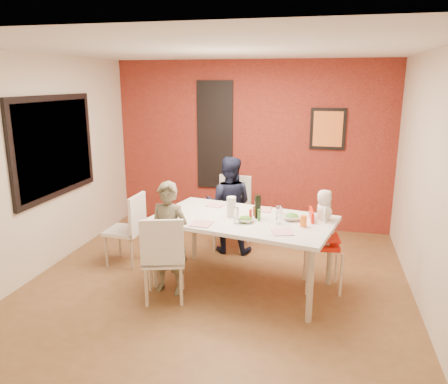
% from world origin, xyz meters
% --- Properties ---
extents(ground, '(4.50, 4.50, 0.00)m').
position_xyz_m(ground, '(0.00, 0.00, 0.00)').
color(ground, brown).
rests_on(ground, ground).
extents(ceiling, '(4.50, 4.50, 0.02)m').
position_xyz_m(ceiling, '(0.00, 0.00, 2.70)').
color(ceiling, silver).
rests_on(ceiling, wall_back).
extents(wall_back, '(4.50, 0.02, 2.70)m').
position_xyz_m(wall_back, '(0.00, 2.25, 1.35)').
color(wall_back, beige).
rests_on(wall_back, ground).
extents(wall_front, '(4.50, 0.02, 2.70)m').
position_xyz_m(wall_front, '(0.00, -2.25, 1.35)').
color(wall_front, beige).
rests_on(wall_front, ground).
extents(wall_left, '(0.02, 4.50, 2.70)m').
position_xyz_m(wall_left, '(-2.25, 0.00, 1.35)').
color(wall_left, beige).
rests_on(wall_left, ground).
extents(wall_right, '(0.02, 4.50, 2.70)m').
position_xyz_m(wall_right, '(2.25, 0.00, 1.35)').
color(wall_right, beige).
rests_on(wall_right, ground).
extents(brick_accent_wall, '(4.50, 0.02, 2.70)m').
position_xyz_m(brick_accent_wall, '(0.00, 2.23, 1.35)').
color(brick_accent_wall, maroon).
rests_on(brick_accent_wall, ground).
extents(picture_window_frame, '(0.05, 1.70, 1.30)m').
position_xyz_m(picture_window_frame, '(-2.22, 0.20, 1.55)').
color(picture_window_frame, black).
rests_on(picture_window_frame, wall_left).
extents(picture_window_pane, '(0.02, 1.55, 1.15)m').
position_xyz_m(picture_window_pane, '(-2.21, 0.20, 1.55)').
color(picture_window_pane, black).
rests_on(picture_window_pane, wall_left).
extents(glassblock_strip, '(0.55, 0.03, 1.70)m').
position_xyz_m(glassblock_strip, '(-0.60, 2.21, 1.50)').
color(glassblock_strip, '#B4BDC4').
rests_on(glassblock_strip, wall_back).
extents(glassblock_surround, '(0.60, 0.03, 1.76)m').
position_xyz_m(glassblock_surround, '(-0.60, 2.21, 1.50)').
color(glassblock_surround, black).
rests_on(glassblock_surround, wall_back).
extents(art_print_frame, '(0.54, 0.03, 0.64)m').
position_xyz_m(art_print_frame, '(1.20, 2.21, 1.65)').
color(art_print_frame, black).
rests_on(art_print_frame, wall_back).
extents(art_print_canvas, '(0.44, 0.01, 0.54)m').
position_xyz_m(art_print_canvas, '(1.20, 2.19, 1.65)').
color(art_print_canvas, orange).
rests_on(art_print_canvas, wall_back).
extents(dining_table, '(2.20, 1.51, 0.84)m').
position_xyz_m(dining_table, '(0.31, -0.03, 0.77)').
color(dining_table, white).
rests_on(dining_table, ground).
extents(chair_near, '(0.57, 0.57, 0.99)m').
position_xyz_m(chair_near, '(-0.46, -0.62, 0.55)').
color(chair_near, silver).
rests_on(chair_near, ground).
extents(chair_far, '(0.51, 0.51, 1.03)m').
position_xyz_m(chair_far, '(-0.09, 1.25, 0.58)').
color(chair_far, beige).
rests_on(chair_far, ground).
extents(chair_left, '(0.45, 0.45, 0.95)m').
position_xyz_m(chair_left, '(-1.26, 0.26, 0.53)').
color(chair_left, white).
rests_on(chair_left, ground).
extents(high_chair, '(0.45, 0.45, 0.96)m').
position_xyz_m(high_chair, '(1.18, 0.11, 0.57)').
color(high_chair, red).
rests_on(high_chair, ground).
extents(child_near, '(0.51, 0.36, 1.30)m').
position_xyz_m(child_near, '(-0.48, -0.37, 0.65)').
color(child_near, brown).
rests_on(child_near, ground).
extents(child_far, '(0.69, 0.55, 1.37)m').
position_xyz_m(child_far, '(-0.09, 1.00, 0.69)').
color(child_far, black).
rests_on(child_far, ground).
extents(toddler, '(0.23, 0.32, 0.63)m').
position_xyz_m(toddler, '(1.20, 0.11, 0.88)').
color(toddler, silver).
rests_on(toddler, high_chair).
extents(plate_near_left, '(0.23, 0.23, 0.01)m').
position_xyz_m(plate_near_left, '(-0.10, -0.36, 0.85)').
color(plate_near_left, white).
rests_on(plate_near_left, dining_table).
extents(plate_far_mid, '(0.24, 0.24, 0.01)m').
position_xyz_m(plate_far_mid, '(0.46, 0.34, 0.85)').
color(plate_far_mid, white).
rests_on(plate_far_mid, dining_table).
extents(plate_near_right, '(0.26, 0.26, 0.01)m').
position_xyz_m(plate_near_right, '(0.79, -0.43, 0.85)').
color(plate_near_right, white).
rests_on(plate_near_right, dining_table).
extents(plate_far_left, '(0.24, 0.24, 0.01)m').
position_xyz_m(plate_far_left, '(-0.14, 0.40, 0.85)').
color(plate_far_left, white).
rests_on(plate_far_left, dining_table).
extents(salad_bowl_a, '(0.21, 0.21, 0.05)m').
position_xyz_m(salad_bowl_a, '(0.36, -0.16, 0.86)').
color(salad_bowl_a, white).
rests_on(salad_bowl_a, dining_table).
extents(salad_bowl_b, '(0.28, 0.28, 0.06)m').
position_xyz_m(salad_bowl_b, '(0.86, 0.04, 0.87)').
color(salad_bowl_b, white).
rests_on(salad_bowl_b, dining_table).
extents(wine_bottle, '(0.07, 0.07, 0.27)m').
position_xyz_m(wine_bottle, '(0.46, 0.01, 0.98)').
color(wine_bottle, black).
rests_on(wine_bottle, dining_table).
extents(wine_glass_a, '(0.06, 0.06, 0.18)m').
position_xyz_m(wine_glass_a, '(0.26, -0.23, 0.93)').
color(wine_glass_a, white).
rests_on(wine_glass_a, dining_table).
extents(wine_glass_b, '(0.07, 0.07, 0.20)m').
position_xyz_m(wine_glass_b, '(0.72, -0.13, 0.94)').
color(wine_glass_b, silver).
rests_on(wine_glass_b, dining_table).
extents(paper_towel_roll, '(0.11, 0.11, 0.24)m').
position_xyz_m(paper_towel_roll, '(0.16, -0.01, 0.96)').
color(paper_towel_roll, white).
rests_on(paper_towel_roll, dining_table).
extents(condiment_red, '(0.03, 0.03, 0.13)m').
position_xyz_m(condiment_red, '(0.40, -0.09, 0.90)').
color(condiment_red, red).
rests_on(condiment_red, dining_table).
extents(condiment_green, '(0.03, 0.03, 0.13)m').
position_xyz_m(condiment_green, '(0.49, -0.08, 0.91)').
color(condiment_green, '#337326').
rests_on(condiment_green, dining_table).
extents(condiment_brown, '(0.04, 0.04, 0.14)m').
position_xyz_m(condiment_brown, '(0.43, -0.00, 0.91)').
color(condiment_brown, brown).
rests_on(condiment_brown, dining_table).
extents(sippy_cup, '(0.07, 0.07, 0.12)m').
position_xyz_m(sippy_cup, '(0.99, -0.18, 0.90)').
color(sippy_cup, orange).
rests_on(sippy_cup, dining_table).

